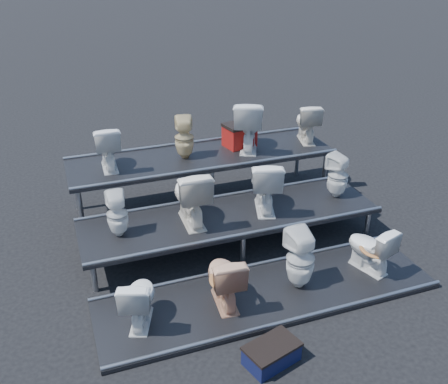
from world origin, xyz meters
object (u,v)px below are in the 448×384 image
object	(u,v)px
toilet_4	(117,214)
red_crate	(239,136)
toilet_1	(224,278)
toilet_7	(338,176)
toilet_0	(139,299)
toilet_9	(184,138)
toilet_3	(370,248)
step_stool	(272,355)
toilet_5	(191,196)
toilet_11	(307,122)
toilet_8	(107,147)
toilet_6	(265,184)
toilet_10	(248,125)
toilet_2	(300,259)

from	to	relation	value
toilet_4	red_crate	size ratio (longest dim) A/B	1.31
toilet_1	toilet_7	size ratio (longest dim) A/B	1.04
toilet_0	toilet_9	world-z (taller)	toilet_9
toilet_3	step_stool	bearing A→B (deg)	11.32
toilet_7	red_crate	xyz separation A→B (m)	(-1.00, 1.46, 0.23)
toilet_5	toilet_11	xyz separation A→B (m)	(2.43, 1.30, 0.33)
toilet_0	toilet_8	size ratio (longest dim) A/B	0.95
toilet_6	toilet_11	size ratio (longest dim) A/B	1.18
toilet_7	toilet_10	size ratio (longest dim) A/B	0.81
toilet_2	toilet_11	size ratio (longest dim) A/B	1.17
toilet_3	toilet_4	xyz separation A→B (m)	(-2.99, 1.30, 0.38)
toilet_0	toilet_10	xyz separation A→B (m)	(2.36, 2.60, 0.89)
toilet_0	toilet_7	xyz separation A→B (m)	(3.27, 1.30, 0.41)
toilet_3	toilet_4	size ratio (longest dim) A/B	1.06
toilet_2	toilet_5	world-z (taller)	toilet_5
toilet_6	toilet_7	bearing A→B (deg)	-162.03
toilet_5	toilet_9	world-z (taller)	toilet_9
toilet_10	step_stool	bearing A→B (deg)	95.62
toilet_1	toilet_11	world-z (taller)	toilet_11
toilet_1	toilet_8	size ratio (longest dim) A/B	1.04
toilet_1	red_crate	xyz separation A→B (m)	(1.27, 2.76, 0.62)
toilet_8	toilet_10	world-z (taller)	toilet_10
toilet_6	toilet_9	size ratio (longest dim) A/B	1.18
toilet_1	toilet_4	xyz separation A→B (m)	(-1.00, 1.30, 0.35)
toilet_9	toilet_11	world-z (taller)	same
toilet_1	toilet_0	bearing A→B (deg)	4.84
toilet_0	toilet_8	xyz separation A→B (m)	(0.11, 2.60, 0.82)
toilet_6	toilet_5	bearing A→B (deg)	17.97
toilet_2	red_crate	xyz separation A→B (m)	(0.28, 2.76, 0.58)
toilet_0	toilet_10	bearing A→B (deg)	-111.52
toilet_6	toilet_7	distance (m)	1.19
toilet_2	toilet_8	bearing A→B (deg)	-56.44
toilet_0	toilet_7	distance (m)	3.55
toilet_4	toilet_11	xyz separation A→B (m)	(3.41, 1.30, 0.43)
toilet_3	toilet_5	world-z (taller)	toilet_5
toilet_7	toilet_9	size ratio (longest dim) A/B	1.01
toilet_11	toilet_4	bearing A→B (deg)	35.43
toilet_2	step_stool	world-z (taller)	toilet_2
toilet_6	toilet_7	xyz separation A→B (m)	(1.19, 0.00, -0.05)
toilet_4	toilet_8	world-z (taller)	toilet_8
toilet_4	toilet_10	world-z (taller)	toilet_10
toilet_7	red_crate	world-z (taller)	red_crate
toilet_8	red_crate	bearing A→B (deg)	-173.29
toilet_8	red_crate	world-z (taller)	toilet_8
step_stool	toilet_6	bearing A→B (deg)	51.80
toilet_7	toilet_10	world-z (taller)	toilet_10
red_crate	toilet_9	bearing A→B (deg)	178.07
toilet_0	toilet_4	world-z (taller)	toilet_4
step_stool	red_crate	bearing A→B (deg)	57.25
step_stool	toilet_4	bearing A→B (deg)	100.36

